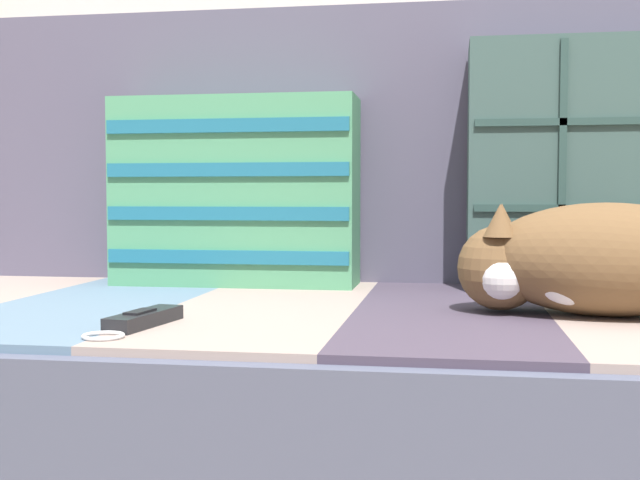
# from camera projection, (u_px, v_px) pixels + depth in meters

# --- Properties ---
(couch) EXTENTS (1.72, 0.87, 0.39)m
(couch) POSITION_uv_depth(u_px,v_px,m) (360.00, 430.00, 1.23)
(couch) COLOR brown
(couch) RESTS_ON ground_plane
(sofa_backrest) EXTENTS (1.69, 0.14, 0.52)m
(sofa_backrest) POSITION_uv_depth(u_px,v_px,m) (382.00, 146.00, 1.57)
(sofa_backrest) COLOR #514C60
(sofa_backrest) RESTS_ON couch
(throw_pillow_quilted) EXTENTS (0.45, 0.14, 0.43)m
(throw_pillow_quilted) POSITION_uv_depth(u_px,v_px,m) (602.00, 166.00, 1.36)
(throw_pillow_quilted) COLOR #38514C
(throw_pillow_quilted) RESTS_ON couch
(throw_pillow_striped) EXTENTS (0.45, 0.14, 0.34)m
(throw_pillow_striped) POSITION_uv_depth(u_px,v_px,m) (236.00, 192.00, 1.47)
(throw_pillow_striped) COLOR #4C9366
(throw_pillow_striped) RESTS_ON couch
(sleeping_cat) EXTENTS (0.40, 0.21, 0.15)m
(sleeping_cat) POSITION_uv_depth(u_px,v_px,m) (587.00, 261.00, 1.09)
(sleeping_cat) COLOR brown
(sleeping_cat) RESTS_ON couch
(game_remote_near) EXTENTS (0.07, 0.19, 0.02)m
(game_remote_near) POSITION_uv_depth(u_px,v_px,m) (141.00, 320.00, 1.00)
(game_remote_near) COLOR black
(game_remote_near) RESTS_ON couch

